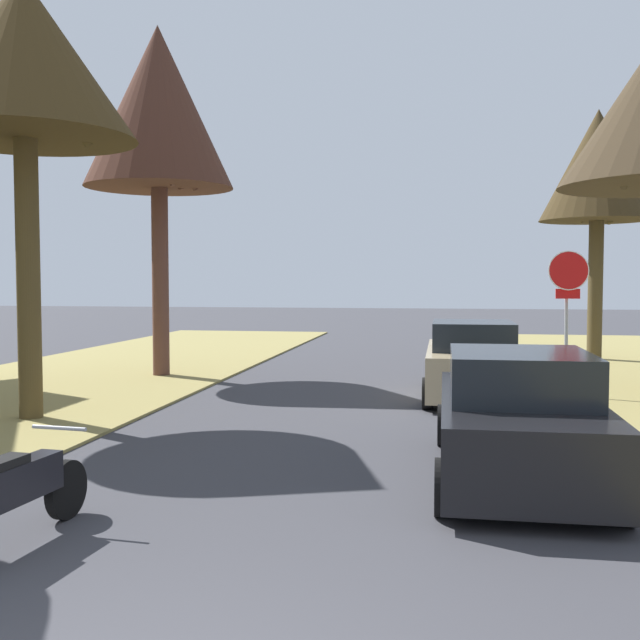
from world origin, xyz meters
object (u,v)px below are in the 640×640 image
stop_sign_far (568,291)px  parked_sedan_black (517,420)px  parked_sedan_tan (472,362)px  street_tree_right_far (598,168)px  street_tree_left_mid_a (24,61)px  parked_motorcycle (18,492)px  street_tree_left_mid_b (158,110)px

stop_sign_far → parked_sedan_black: size_ratio=0.67×
parked_sedan_black → parked_sedan_tan: same height
street_tree_right_far → street_tree_left_mid_a: street_tree_left_mid_a is taller
street_tree_left_mid_a → parked_sedan_black: bearing=-17.4°
parked_sedan_tan → parked_motorcycle: size_ratio=2.15×
stop_sign_far → parked_motorcycle: size_ratio=1.45×
parked_motorcycle → street_tree_right_far: bearing=64.0°
stop_sign_far → street_tree_right_far: size_ratio=0.40×
stop_sign_far → parked_sedan_tan: bearing=-175.3°
street_tree_left_mid_a → parked_sedan_tan: (7.59, 3.83, -5.37)m
stop_sign_far → parked_sedan_tan: 2.40m
stop_sign_far → parked_sedan_tan: stop_sign_far is taller
street_tree_left_mid_a → parked_motorcycle: street_tree_left_mid_a is taller
street_tree_left_mid_a → street_tree_left_mid_b: (0.05, 5.86, 0.51)m
stop_sign_far → street_tree_left_mid_a: (-9.48, -3.99, 3.90)m
parked_sedan_tan → parked_motorcycle: bearing=-115.3°
stop_sign_far → street_tree_left_mid_b: (-9.44, 1.87, 4.41)m
street_tree_left_mid_b → parked_sedan_tan: (7.54, -2.03, -5.87)m
street_tree_left_mid_a → street_tree_left_mid_b: bearing=89.5°
street_tree_right_far → parked_sedan_black: size_ratio=1.68×
street_tree_left_mid_b → parked_sedan_black: (7.85, -8.34, -5.87)m
parked_motorcycle → street_tree_left_mid_a: bearing=119.8°
street_tree_right_far → parked_motorcycle: (-8.30, -17.04, -5.25)m
parked_sedan_tan → street_tree_left_mid_a: bearing=-153.2°
parked_sedan_tan → parked_sedan_black: bearing=-87.3°
street_tree_left_mid_b → stop_sign_far: bearing=-11.2°
parked_sedan_tan → parked_motorcycle: parked_sedan_tan is taller
street_tree_left_mid_b → parked_motorcycle: bearing=-74.7°
parked_sedan_tan → street_tree_right_far: bearing=63.2°
parked_sedan_tan → parked_motorcycle: 10.36m
stop_sign_far → street_tree_left_mid_b: 10.58m
street_tree_right_far → parked_motorcycle: size_ratio=3.61×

